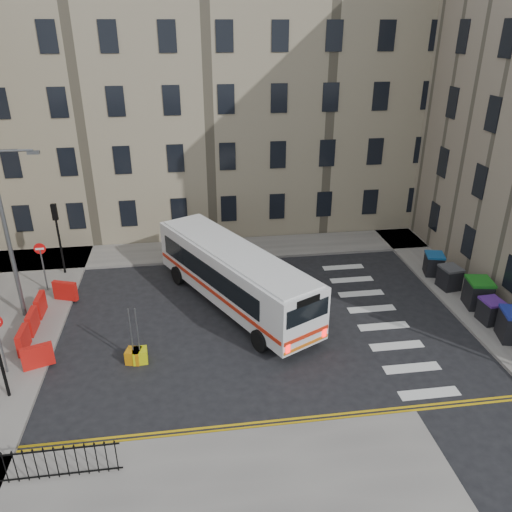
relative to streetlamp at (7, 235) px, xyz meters
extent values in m
plane|color=black|center=(13.00, -2.00, -4.34)|extent=(120.00, 120.00, 0.00)
cube|color=slate|center=(7.00, 6.60, -4.26)|extent=(36.00, 3.20, 0.15)
cube|color=slate|center=(22.00, 2.00, -4.26)|extent=(2.40, 26.00, 0.15)
cube|color=gray|center=(6.00, 13.50, 3.66)|extent=(38.00, 10.50, 16.00)
cylinder|color=black|center=(1.00, 4.50, -2.59)|extent=(0.12, 0.12, 3.20)
cube|color=black|center=(1.00, 4.50, -0.54)|extent=(0.28, 0.22, 0.90)
cylinder|color=black|center=(1.00, -6.00, -2.59)|extent=(0.12, 0.12, 3.20)
cylinder|color=#595B5E|center=(0.00, 0.00, -0.19)|extent=(0.20, 0.20, 8.00)
cylinder|color=#595B5E|center=(0.50, 2.50, -2.99)|extent=(0.08, 0.08, 2.40)
cube|color=red|center=(0.50, 2.50, -1.49)|extent=(0.60, 0.04, 0.60)
cylinder|color=#595B5E|center=(0.50, -4.50, -2.99)|extent=(0.08, 0.08, 2.40)
cube|color=red|center=(0.80, -3.00, -3.69)|extent=(0.25, 1.25, 1.00)
cube|color=red|center=(0.80, -1.50, -3.69)|extent=(0.25, 1.25, 1.00)
cube|color=red|center=(0.80, 0.00, -3.69)|extent=(0.25, 1.25, 1.00)
cube|color=red|center=(1.70, 1.30, -3.69)|extent=(1.26, 0.66, 1.00)
cube|color=red|center=(1.70, -4.30, -3.69)|extent=(1.26, 0.66, 1.00)
cube|color=silver|center=(10.21, -0.19, -2.57)|extent=(7.34, 11.00, 2.52)
cube|color=black|center=(8.86, -0.33, -2.37)|extent=(4.13, 7.90, 1.01)
cube|color=black|center=(11.11, 0.84, -2.37)|extent=(4.13, 7.90, 1.01)
cube|color=black|center=(7.66, 4.74, -2.32)|extent=(2.00, 1.07, 1.11)
cube|color=black|center=(12.77, -5.12, -2.07)|extent=(2.00, 1.07, 0.81)
cube|color=red|center=(9.08, -0.78, -3.18)|extent=(5.04, 9.68, 0.18)
cube|color=red|center=(11.35, 0.40, -3.18)|extent=(5.04, 9.68, 0.18)
cube|color=#FF0C0C|center=(11.88, -5.59, -3.43)|extent=(0.22, 0.15, 0.40)
cube|color=#FF0C0C|center=(13.67, -4.66, -3.43)|extent=(0.22, 0.15, 0.40)
cylinder|color=black|center=(7.38, 2.54, -3.83)|extent=(0.71, 1.02, 1.01)
cylinder|color=black|center=(9.62, 3.70, -3.83)|extent=(0.71, 1.02, 1.01)
cylinder|color=black|center=(10.90, -4.26, -3.83)|extent=(0.71, 1.02, 1.01)
cylinder|color=black|center=(13.14, -3.10, -3.83)|extent=(0.71, 1.02, 1.01)
cube|color=black|center=(22.01, -3.72, -3.66)|extent=(0.94, 1.06, 1.05)
cube|color=#492079|center=(22.01, -3.72, -3.08)|extent=(0.99, 1.11, 0.11)
cube|color=black|center=(22.18, -2.26, -3.53)|extent=(1.28, 1.42, 1.31)
cube|color=#176918|center=(22.18, -2.26, -2.81)|extent=(1.34, 1.48, 0.14)
cube|color=black|center=(21.73, -0.27, -3.63)|extent=(1.04, 1.16, 1.11)
cube|color=#3C3D3F|center=(21.73, -0.27, -3.02)|extent=(1.09, 1.22, 0.12)
cube|color=black|center=(21.65, 1.39, -3.63)|extent=(1.16, 1.26, 1.11)
cube|color=navy|center=(21.65, 1.39, -3.02)|extent=(1.22, 1.32, 0.12)
cube|color=orange|center=(5.53, -4.33, -4.04)|extent=(0.73, 0.73, 0.60)
cube|color=#BFC40B|center=(5.80, -4.35, -4.04)|extent=(0.64, 0.64, 0.60)
camera|label=1|loc=(8.20, -22.16, 8.63)|focal=35.00mm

